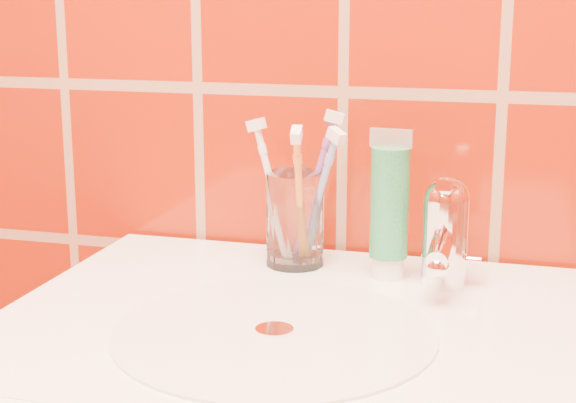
% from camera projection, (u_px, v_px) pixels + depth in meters
% --- Properties ---
extents(glass_tumbler, '(0.08, 0.08, 0.11)m').
position_uv_depth(glass_tumbler, '(295.00, 219.00, 1.01)').
color(glass_tumbler, white).
rests_on(glass_tumbler, pedestal_sink).
extents(toothpaste_tube, '(0.05, 0.04, 0.17)m').
position_uv_depth(toothpaste_tube, '(389.00, 209.00, 0.96)').
color(toothpaste_tube, white).
rests_on(toothpaste_tube, pedestal_sink).
extents(faucet, '(0.05, 0.11, 0.12)m').
position_uv_depth(faucet, '(445.00, 228.00, 0.93)').
color(faucet, white).
rests_on(faucet, pedestal_sink).
extents(toothbrush_0, '(0.10, 0.09, 0.18)m').
position_uv_depth(toothbrush_0, '(274.00, 194.00, 1.00)').
color(toothbrush_0, white).
rests_on(toothbrush_0, glass_tumbler).
extents(toothbrush_1, '(0.05, 0.15, 0.19)m').
position_uv_depth(toothbrush_1, '(300.00, 200.00, 0.97)').
color(toothbrush_1, orange).
rests_on(toothbrush_1, glass_tumbler).
extents(toothbrush_2, '(0.10, 0.09, 0.19)m').
position_uv_depth(toothbrush_2, '(314.00, 188.00, 1.01)').
color(toothbrush_2, '#7F489A').
rests_on(toothbrush_2, glass_tumbler).
extents(toothbrush_3, '(0.14, 0.13, 0.18)m').
position_uv_depth(toothbrush_3, '(318.00, 199.00, 0.98)').
color(toothbrush_3, '#7A9DDA').
rests_on(toothbrush_3, glass_tumbler).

